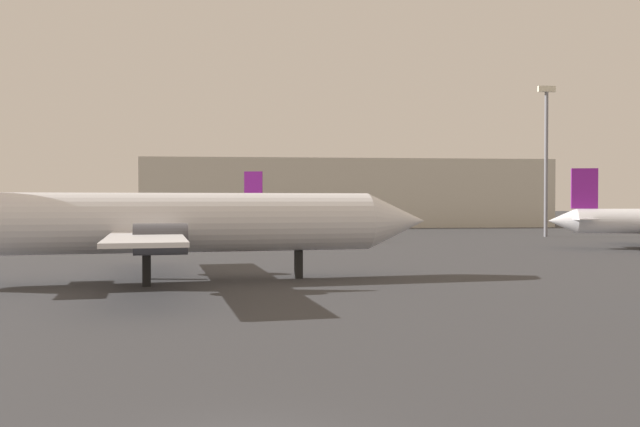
{
  "coord_description": "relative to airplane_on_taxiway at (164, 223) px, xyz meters",
  "views": [
    {
      "loc": [
        0.2,
        -12.94,
        4.98
      ],
      "look_at": [
        7.13,
        54.66,
        3.69
      ],
      "focal_mm": 38.36,
      "sensor_mm": 36.0,
      "label": 1
    }
  ],
  "objects": [
    {
      "name": "terminal_building",
      "position": [
        23.78,
        90.23,
        2.73
      ],
      "size": [
        75.85,
        21.74,
        12.69
      ],
      "primitive_type": "cube",
      "color": "beige",
      "rests_on": "ground_plane"
    },
    {
      "name": "airplane_on_taxiway",
      "position": [
        0.0,
        0.0,
        0.0
      ],
      "size": [
        33.7,
        26.17,
        11.02
      ],
      "rotation": [
        0.0,
        0.0,
        0.14
      ],
      "color": "white",
      "rests_on": "ground_plane"
    },
    {
      "name": "light_mast_right",
      "position": [
        45.67,
        47.71,
        7.99
      ],
      "size": [
        2.4,
        0.5,
        20.67
      ],
      "color": "slate",
      "rests_on": "ground_plane"
    },
    {
      "name": "airplane_far_right",
      "position": [
        -3.34,
        43.71,
        -0.9
      ],
      "size": [
        25.2,
        18.61,
        8.52
      ],
      "rotation": [
        0.0,
        0.0,
        2.83
      ],
      "color": "silver",
      "rests_on": "ground_plane"
    }
  ]
}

